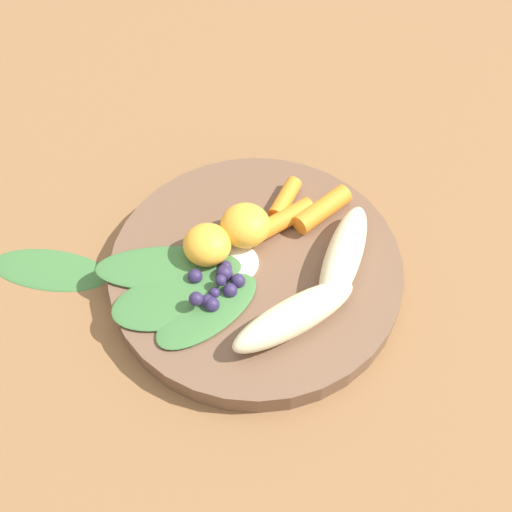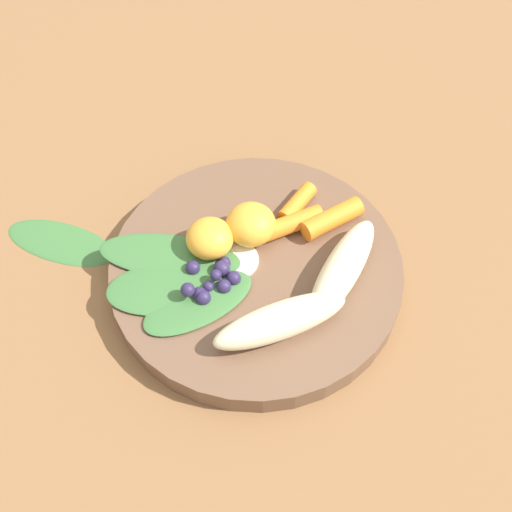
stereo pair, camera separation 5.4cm
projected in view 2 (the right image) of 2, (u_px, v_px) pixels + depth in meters
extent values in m
plane|color=brown|center=(256.00, 277.00, 0.57)|extent=(2.40, 2.40, 0.00)
cylinder|color=brown|center=(256.00, 270.00, 0.56)|extent=(0.26, 0.26, 0.02)
ellipsoid|color=beige|center=(343.00, 268.00, 0.53)|extent=(0.04, 0.12, 0.03)
ellipsoid|color=beige|center=(281.00, 321.00, 0.50)|extent=(0.09, 0.11, 0.03)
ellipsoid|color=#F4A833|center=(210.00, 238.00, 0.55)|extent=(0.04, 0.04, 0.03)
ellipsoid|color=#F4A833|center=(251.00, 224.00, 0.56)|extent=(0.05, 0.05, 0.03)
cylinder|color=orange|center=(332.00, 219.00, 0.57)|extent=(0.04, 0.06, 0.02)
cylinder|color=orange|center=(292.00, 223.00, 0.57)|extent=(0.05, 0.06, 0.02)
cylinder|color=orange|center=(293.00, 201.00, 0.58)|extent=(0.02, 0.05, 0.02)
sphere|color=#2D234C|center=(208.00, 287.00, 0.53)|extent=(0.01, 0.01, 0.01)
sphere|color=#2D234C|center=(224.00, 286.00, 0.53)|extent=(0.01, 0.01, 0.01)
sphere|color=#2D234C|center=(193.00, 268.00, 0.54)|extent=(0.01, 0.01, 0.01)
sphere|color=#2D234C|center=(199.00, 294.00, 0.52)|extent=(0.01, 0.01, 0.01)
sphere|color=#2D234C|center=(216.00, 275.00, 0.53)|extent=(0.01, 0.01, 0.01)
sphere|color=#2D234C|center=(225.00, 263.00, 0.54)|extent=(0.01, 0.01, 0.01)
sphere|color=#2D234C|center=(188.00, 290.00, 0.51)|extent=(0.01, 0.01, 0.01)
sphere|color=#2D234C|center=(222.00, 269.00, 0.54)|extent=(0.01, 0.01, 0.01)
sphere|color=#2D234C|center=(203.00, 298.00, 0.52)|extent=(0.01, 0.01, 0.01)
sphere|color=#2D234C|center=(234.00, 278.00, 0.53)|extent=(0.01, 0.01, 0.01)
cylinder|color=white|center=(235.00, 260.00, 0.55)|extent=(0.04, 0.04, 0.00)
ellipsoid|color=#3D7038|center=(170.00, 256.00, 0.55)|extent=(0.14, 0.09, 0.00)
ellipsoid|color=#3D7038|center=(163.00, 288.00, 0.53)|extent=(0.11, 0.10, 0.00)
ellipsoid|color=#3D7038|center=(198.00, 302.00, 0.52)|extent=(0.09, 0.11, 0.00)
ellipsoid|color=#3D7038|center=(60.00, 241.00, 0.59)|extent=(0.12, 0.07, 0.01)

